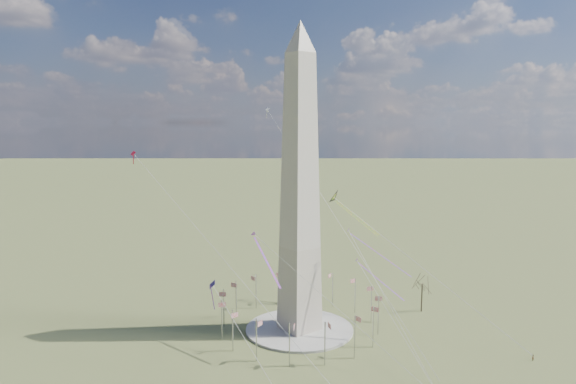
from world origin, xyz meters
TOP-DOWN VIEW (x-y plane):
  - ground at (0.00, 0.00)m, footprint 2000.00×2000.00m
  - plaza at (0.00, 0.00)m, footprint 36.00×36.00m
  - washington_monument at (0.00, 0.00)m, footprint 15.56×15.56m
  - flagpole_ring at (-0.00, -0.00)m, footprint 54.40×54.40m
  - tree_near at (46.68, -13.79)m, footprint 8.98×8.98m
  - person_east at (40.41, -58.92)m, footprint 0.78×0.61m
  - kite_delta_black at (30.38, 15.24)m, footprint 13.29×19.90m
  - kite_diamond_purple at (-31.04, 2.99)m, footprint 2.51×3.28m
  - kite_streamer_left at (15.24, -17.03)m, footprint 12.15×18.57m
  - kite_streamer_mid at (-16.98, -3.24)m, footprint 4.44×19.10m
  - kite_streamer_right at (28.35, -6.69)m, footprint 7.61×17.82m
  - kite_small_red at (-43.80, 29.02)m, footprint 1.16×1.70m
  - kite_small_white at (16.27, 41.45)m, footprint 1.20×1.92m

SIDE VIEW (x-z plane):
  - ground at x=0.00m, z-range 0.00..0.00m
  - plaza at x=0.00m, z-range 0.00..0.80m
  - person_east at x=40.41m, z-range 0.00..1.88m
  - flagpole_ring at x=0.00m, z-range 0.77..13.77m
  - tree_near at x=46.68m, z-range 3.35..19.06m
  - kite_streamer_right at x=28.35m, z-range 9.14..21.93m
  - kite_diamond_purple at x=-31.04m, z-range 15.48..25.04m
  - kite_streamer_left at x=15.24m, z-range 22.50..36.96m
  - kite_streamer_mid at x=-16.98m, z-range 23.35..36.53m
  - kite_delta_black at x=30.38m, z-range 31.48..48.08m
  - washington_monument at x=0.00m, z-range -2.05..97.95m
  - kite_small_red at x=-43.80m, z-range 57.08..61.29m
  - kite_small_white at x=16.27m, z-range 71.91..76.26m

